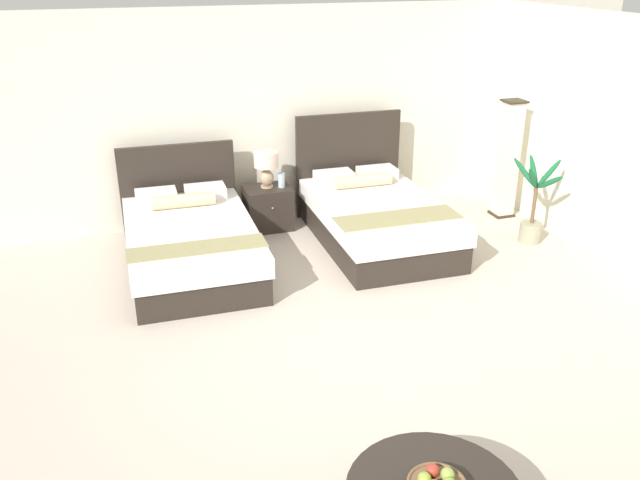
% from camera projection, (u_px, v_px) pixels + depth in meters
% --- Properties ---
extents(ground_plane, '(10.13, 10.18, 0.02)m').
position_uv_depth(ground_plane, '(353.00, 349.00, 5.55)').
color(ground_plane, beige).
extents(wall_back, '(10.13, 0.12, 2.53)m').
position_uv_depth(wall_back, '(258.00, 116.00, 7.91)').
color(wall_back, silver).
rests_on(wall_back, ground).
extents(bed_near_window, '(1.36, 2.18, 1.07)m').
position_uv_depth(bed_near_window, '(190.00, 241.00, 6.93)').
color(bed_near_window, '#2A231D').
rests_on(bed_near_window, ground).
extents(bed_near_corner, '(1.37, 2.17, 1.28)m').
position_uv_depth(bed_near_corner, '(375.00, 216.00, 7.54)').
color(bed_near_corner, '#2A231D').
rests_on(bed_near_corner, ground).
extents(nightstand, '(0.55, 0.46, 0.51)m').
position_uv_depth(nightstand, '(268.00, 208.00, 7.90)').
color(nightstand, '#2A231D').
rests_on(nightstand, ground).
extents(table_lamp, '(0.29, 0.29, 0.43)m').
position_uv_depth(table_lamp, '(266.00, 165.00, 7.71)').
color(table_lamp, tan).
rests_on(table_lamp, nightstand).
extents(vase, '(0.08, 0.08, 0.17)m').
position_uv_depth(vase, '(281.00, 180.00, 7.78)').
color(vase, '#ACBECA').
rests_on(vase, nightstand).
extents(floor_lamp_corner, '(0.25, 0.25, 1.46)m').
position_uv_depth(floor_lamp_corner, '(508.00, 160.00, 8.11)').
color(floor_lamp_corner, '#31271C').
rests_on(floor_lamp_corner, ground).
extents(potted_palm, '(0.54, 0.56, 0.99)m').
position_uv_depth(potted_palm, '(533.00, 214.00, 7.48)').
color(potted_palm, gray).
rests_on(potted_palm, ground).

